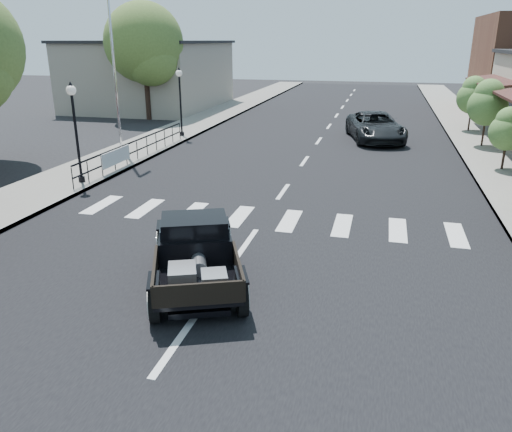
# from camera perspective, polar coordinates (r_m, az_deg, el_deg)

# --- Properties ---
(ground) EXTENTS (120.00, 120.00, 0.00)m
(ground) POSITION_cam_1_polar(r_m,az_deg,el_deg) (11.88, -3.56, -6.74)
(ground) COLOR black
(ground) RESTS_ON ground
(road) EXTENTS (14.00, 80.00, 0.02)m
(road) POSITION_cam_1_polar(r_m,az_deg,el_deg) (25.88, 6.61, 7.69)
(road) COLOR black
(road) RESTS_ON ground
(road_markings) EXTENTS (12.00, 60.00, 0.06)m
(road_markings) POSITION_cam_1_polar(r_m,az_deg,el_deg) (21.06, 4.71, 5.01)
(road_markings) COLOR silver
(road_markings) RESTS_ON ground
(sidewalk_left) EXTENTS (3.00, 80.00, 0.15)m
(sidewalk_left) POSITION_cam_1_polar(r_m,az_deg,el_deg) (28.25, -10.92, 8.60)
(sidewalk_left) COLOR gray
(sidewalk_left) RESTS_ON ground
(sidewalk_right) EXTENTS (3.00, 80.00, 0.15)m
(sidewalk_right) POSITION_cam_1_polar(r_m,az_deg,el_deg) (26.17, 25.47, 6.21)
(sidewalk_right) COLOR gray
(sidewalk_right) RESTS_ON ground
(low_building_left) EXTENTS (10.00, 12.00, 5.00)m
(low_building_left) POSITION_cam_1_polar(r_m,az_deg,el_deg) (42.39, -11.86, 15.38)
(low_building_left) COLOR gray
(low_building_left) RESTS_ON ground
(railing) EXTENTS (0.08, 10.00, 1.00)m
(railing) POSITION_cam_1_polar(r_m,az_deg,el_deg) (23.22, -13.45, 7.55)
(railing) COLOR black
(railing) RESTS_ON sidewalk_left
(banner) EXTENTS (0.04, 2.20, 0.60)m
(banner) POSITION_cam_1_polar(r_m,az_deg,el_deg) (21.51, -15.64, 5.89)
(banner) COLOR silver
(banner) RESTS_ON sidewalk_left
(lamp_post_b) EXTENTS (0.36, 0.36, 3.69)m
(lamp_post_b) POSITION_cam_1_polar(r_m,az_deg,el_deg) (19.75, -19.85, 8.88)
(lamp_post_b) COLOR black
(lamp_post_b) RESTS_ON sidewalk_left
(lamp_post_c) EXTENTS (0.36, 0.36, 3.69)m
(lamp_post_c) POSITION_cam_1_polar(r_m,az_deg,el_deg) (28.50, -8.63, 12.73)
(lamp_post_c) COLOR black
(lamp_post_c) RESTS_ON sidewalk_left
(flagpole) EXTENTS (0.12, 0.12, 12.03)m
(flagpole) POSITION_cam_1_polar(r_m,az_deg,el_deg) (25.44, -16.38, 20.83)
(flagpole) COLOR silver
(flagpole) RESTS_ON sidewalk_left
(big_tree_far) EXTENTS (5.24, 5.24, 7.70)m
(big_tree_far) POSITION_cam_1_polar(r_m,az_deg,el_deg) (35.84, -12.54, 16.82)
(big_tree_far) COLOR #4B652B
(big_tree_far) RESTS_ON ground
(small_tree_c) EXTENTS (1.48, 1.48, 2.47)m
(small_tree_c) POSITION_cam_1_polar(r_m,az_deg,el_deg) (23.08, 26.71, 7.81)
(small_tree_c) COLOR #497133
(small_tree_c) RESTS_ON sidewalk_right
(small_tree_d) EXTENTS (1.91, 1.91, 3.18)m
(small_tree_d) POSITION_cam_1_polar(r_m,az_deg,el_deg) (27.90, 24.82, 10.53)
(small_tree_d) COLOR #497133
(small_tree_d) RESTS_ON sidewalk_right
(small_tree_e) EXTENTS (1.82, 1.82, 3.03)m
(small_tree_e) POSITION_cam_1_polar(r_m,az_deg,el_deg) (32.53, 23.43, 11.61)
(small_tree_e) COLOR #497133
(small_tree_e) RESTS_ON sidewalk_right
(hotrod_pickup) EXTENTS (3.64, 4.93, 1.55)m
(hotrod_pickup) POSITION_cam_1_polar(r_m,az_deg,el_deg) (11.27, -6.93, -4.00)
(hotrod_pickup) COLOR black
(hotrod_pickup) RESTS_ON ground
(second_car) EXTENTS (3.72, 5.92, 1.52)m
(second_car) POSITION_cam_1_polar(r_m,az_deg,el_deg) (28.42, 13.49, 9.89)
(second_car) COLOR black
(second_car) RESTS_ON ground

